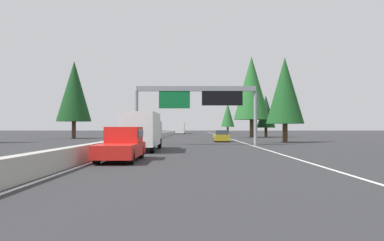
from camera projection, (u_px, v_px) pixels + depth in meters
name	position (u px, v px, depth m)	size (l,w,h in m)	color
ground_plane	(159.00, 139.00, 62.65)	(320.00, 320.00, 0.00)	#2D2D30
median_barrier	(166.00, 134.00, 82.66)	(180.00, 0.56, 0.90)	#ADAAA3
shoulder_stripe_right	(224.00, 137.00, 72.64)	(160.00, 0.16, 0.01)	silver
shoulder_stripe_median	(165.00, 137.00, 72.65)	(160.00, 0.16, 0.01)	silver
sign_gantry_overhead	(198.00, 98.00, 39.58)	(0.50, 12.68, 6.09)	gray
pickup_near_right	(122.00, 144.00, 21.26)	(5.60, 2.00, 1.86)	red
box_truck_far_right	(143.00, 130.00, 30.15)	(8.50, 2.40, 2.95)	white
sedan_mid_right	(221.00, 136.00, 48.96)	(4.40, 1.80, 1.47)	#AD931E
bus_distant_b	(180.00, 128.00, 109.55)	(11.50, 2.55, 3.10)	white
conifer_right_near	(285.00, 91.00, 46.58)	(4.57, 4.57, 10.38)	#4C3823
conifer_right_mid	(252.00, 88.00, 69.90)	(6.54, 6.54, 14.86)	#4C3823
conifer_right_far	(266.00, 111.00, 73.45)	(3.55, 3.55, 8.06)	#4C3823
conifer_right_distant	(228.00, 115.00, 112.32)	(3.97, 3.97, 9.03)	#4C3823
conifer_left_mid	(74.00, 91.00, 63.35)	(5.66, 5.66, 12.87)	#4C3823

